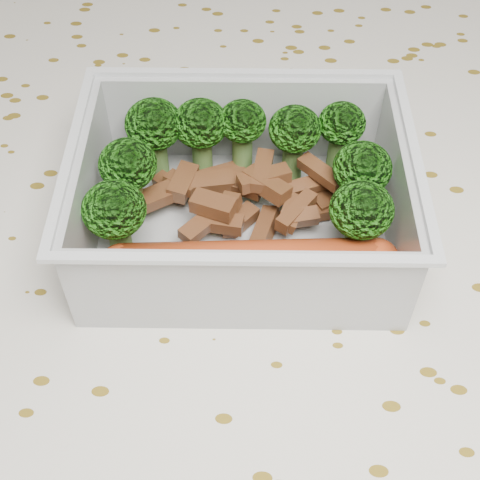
{
  "coord_description": "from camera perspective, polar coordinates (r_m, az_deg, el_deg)",
  "views": [
    {
      "loc": [
        0.01,
        -0.24,
        1.08
      ],
      "look_at": [
        -0.0,
        0.01,
        0.78
      ],
      "focal_mm": 50.0,
      "sensor_mm": 36.0,
      "label": 1
    }
  ],
  "objects": [
    {
      "name": "dining_table",
      "position": [
        0.48,
        0.47,
        -9.39
      ],
      "size": [
        1.4,
        0.9,
        0.75
      ],
      "color": "brown",
      "rests_on": "ground"
    },
    {
      "name": "tablecloth",
      "position": [
        0.43,
        0.51,
        -6.01
      ],
      "size": [
        1.46,
        0.96,
        0.19
      ],
      "color": "silver",
      "rests_on": "dining_table"
    },
    {
      "name": "broccoli_florets",
      "position": [
        0.41,
        -0.1,
        6.94
      ],
      "size": [
        0.18,
        0.11,
        0.06
      ],
      "color": "#608C3F",
      "rests_on": "lunch_container"
    },
    {
      "name": "sausage",
      "position": [
        0.38,
        0.8,
        -2.2
      ],
      "size": [
        0.17,
        0.04,
        0.03
      ],
      "color": "#AF3D18",
      "rests_on": "lunch_container"
    },
    {
      "name": "meat_pile",
      "position": [
        0.42,
        0.53,
        3.76
      ],
      "size": [
        0.13,
        0.08,
        0.03
      ],
      "color": "brown",
      "rests_on": "lunch_container"
    },
    {
      "name": "lunch_container",
      "position": [
        0.4,
        0.2,
        2.78
      ],
      "size": [
        0.2,
        0.16,
        0.07
      ],
      "color": "silver",
      "rests_on": "tablecloth"
    }
  ]
}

